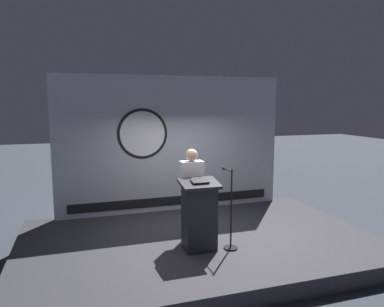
# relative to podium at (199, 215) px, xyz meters

# --- Properties ---
(ground_plane) EXTENTS (40.00, 40.00, 0.00)m
(ground_plane) POSITION_rel_podium_xyz_m (0.17, 0.50, -0.89)
(ground_plane) COLOR #383D47
(stage_platform) EXTENTS (6.40, 4.00, 0.30)m
(stage_platform) POSITION_rel_podium_xyz_m (0.17, 0.50, -0.74)
(stage_platform) COLOR #333338
(stage_platform) RESTS_ON ground
(banner_display) EXTENTS (5.18, 0.12, 3.05)m
(banner_display) POSITION_rel_podium_xyz_m (0.15, 2.35, 0.92)
(banner_display) COLOR #B2B7C1
(banner_display) RESTS_ON stage_platform
(podium) EXTENTS (0.64, 0.50, 1.21)m
(podium) POSITION_rel_podium_xyz_m (0.00, 0.00, 0.00)
(podium) COLOR #26262B
(podium) RESTS_ON stage_platform
(speaker_person) EXTENTS (0.40, 0.26, 1.65)m
(speaker_person) POSITION_rel_podium_xyz_m (0.02, 0.48, 0.25)
(speaker_person) COLOR black
(speaker_person) RESTS_ON stage_platform
(microphone_stand) EXTENTS (0.24, 0.49, 1.38)m
(microphone_stand) POSITION_rel_podium_xyz_m (0.51, -0.10, -0.12)
(microphone_stand) COLOR black
(microphone_stand) RESTS_ON stage_platform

